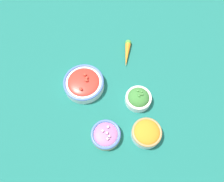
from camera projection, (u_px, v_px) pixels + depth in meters
ground_plane at (112, 94)px, 1.02m from camera, size 3.00×3.00×0.00m
bowl_broccoli at (138, 98)px, 0.98m from camera, size 0.12×0.12×0.07m
bowl_cherry_tomatoes at (84, 83)px, 1.01m from camera, size 0.19×0.19×0.07m
bowl_carrots at (147, 133)px, 0.91m from camera, size 0.13×0.13×0.06m
bowl_red_onion at (106, 135)px, 0.92m from camera, size 0.13×0.13×0.05m
loose_carrot at (127, 52)px, 1.10m from camera, size 0.16×0.05×0.03m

